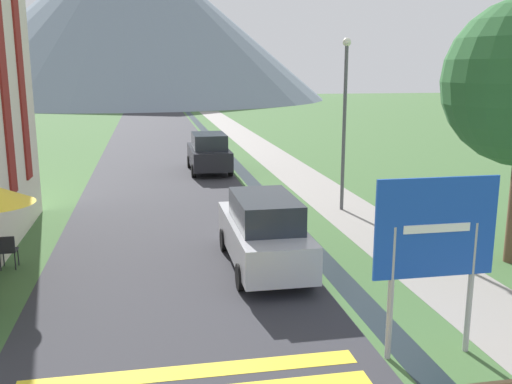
% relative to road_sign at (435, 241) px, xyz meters
% --- Properties ---
extents(ground_plane, '(160.00, 160.00, 0.00)m').
position_rel_road_sign_xyz_m(ground_plane, '(-1.49, 15.82, -2.03)').
color(ground_plane, '#3D6033').
extents(road, '(6.40, 60.00, 0.01)m').
position_rel_road_sign_xyz_m(road, '(-3.99, 25.82, -2.02)').
color(road, '#2D2D33').
rests_on(road, ground_plane).
extents(footpath, '(2.20, 60.00, 0.01)m').
position_rel_road_sign_xyz_m(footpath, '(2.11, 25.82, -2.02)').
color(footpath, gray).
rests_on(footpath, ground_plane).
extents(drainage_channel, '(0.60, 60.00, 0.00)m').
position_rel_road_sign_xyz_m(drainage_channel, '(-0.29, 25.82, -2.03)').
color(drainage_channel, black).
rests_on(drainage_channel, ground_plane).
extents(mountain_distant, '(60.39, 60.39, 25.23)m').
position_rel_road_sign_xyz_m(mountain_distant, '(-7.08, 85.07, 10.59)').
color(mountain_distant, slate).
rests_on(mountain_distant, ground_plane).
extents(road_sign, '(2.11, 0.11, 3.09)m').
position_rel_road_sign_xyz_m(road_sign, '(0.00, 0.00, 0.00)').
color(road_sign, '#9E9EA3').
rests_on(road_sign, ground_plane).
extents(parked_car_near, '(1.73, 4.54, 1.82)m').
position_rel_road_sign_xyz_m(parked_car_near, '(-1.89, 4.81, -1.12)').
color(parked_car_near, '#B2B2B7').
rests_on(parked_car_near, ground_plane).
extents(parked_car_far, '(1.84, 4.17, 1.82)m').
position_rel_road_sign_xyz_m(parked_car_far, '(-1.82, 18.12, -1.12)').
color(parked_car_far, black).
rests_on(parked_car_far, ground_plane).
extents(cafe_chair_far_left, '(0.40, 0.40, 0.85)m').
position_rel_road_sign_xyz_m(cafe_chair_far_left, '(-8.01, 5.81, -1.52)').
color(cafe_chair_far_left, '#232328').
rests_on(cafe_chair_far_left, ground_plane).
extents(streetlamp, '(0.28, 0.28, 5.75)m').
position_rel_road_sign_xyz_m(streetlamp, '(1.92, 10.04, 1.34)').
color(streetlamp, '#515156').
rests_on(streetlamp, ground_plane).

